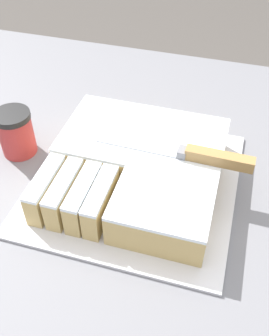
{
  "coord_description": "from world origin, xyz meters",
  "views": [
    {
      "loc": [
        0.18,
        -0.48,
        1.45
      ],
      "look_at": [
        0.03,
        0.02,
        0.94
      ],
      "focal_mm": 42.0,
      "sensor_mm": 36.0,
      "label": 1
    }
  ],
  "objects_px": {
    "cake": "(137,167)",
    "knife": "(204,156)",
    "cake_board": "(134,182)",
    "coffee_cup": "(16,133)"
  },
  "relations": [
    {
      "from": "cake",
      "to": "knife",
      "type": "height_order",
      "value": "knife"
    },
    {
      "from": "cake_board",
      "to": "cake",
      "type": "relative_size",
      "value": 1.24
    },
    {
      "from": "knife",
      "to": "coffee_cup",
      "type": "relative_size",
      "value": 2.98
    },
    {
      "from": "cake_board",
      "to": "coffee_cup",
      "type": "distance_m",
      "value": 0.26
    },
    {
      "from": "cake_board",
      "to": "cake",
      "type": "height_order",
      "value": "cake"
    },
    {
      "from": "cake_board",
      "to": "knife",
      "type": "height_order",
      "value": "knife"
    },
    {
      "from": "cake_board",
      "to": "coffee_cup",
      "type": "relative_size",
      "value": 3.96
    },
    {
      "from": "cake_board",
      "to": "cake",
      "type": "bearing_deg",
      "value": 45.86
    },
    {
      "from": "cake",
      "to": "coffee_cup",
      "type": "relative_size",
      "value": 3.2
    },
    {
      "from": "knife",
      "to": "cake_board",
      "type": "bearing_deg",
      "value": 10.67
    }
  ]
}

